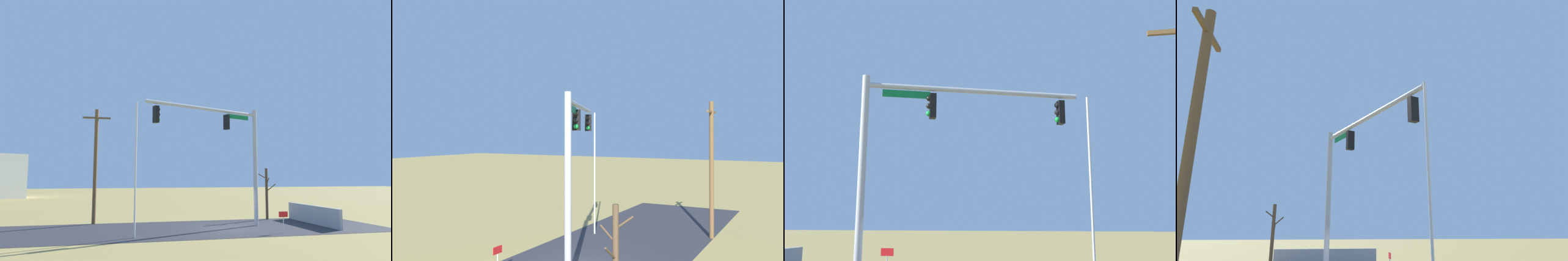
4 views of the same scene
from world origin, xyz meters
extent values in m
plane|color=#9E894C|center=(0.00, 0.00, 0.00)|extent=(160.00, 160.00, 0.00)
cube|color=#2D2D33|center=(-4.00, 0.00, 0.01)|extent=(28.00, 8.00, 0.01)
cube|color=#B7B5AD|center=(3.17, 0.51, 0.00)|extent=(6.00, 6.00, 0.01)
cube|color=#A8A8AD|center=(6.32, 0.49, 0.62)|extent=(0.20, 6.42, 1.24)
cylinder|color=#B2B5BA|center=(2.17, 0.51, 3.87)|extent=(0.28, 0.28, 7.74)
cylinder|color=#B2B5BA|center=(-1.72, -1.09, 7.39)|extent=(7.86, 3.38, 0.20)
cube|color=#0F7238|center=(0.77, -0.06, 7.11)|extent=(1.68, 0.71, 0.28)
cube|color=black|center=(-0.16, -0.45, 6.69)|extent=(0.36, 0.42, 0.96)
sphere|color=black|center=(-0.02, -0.39, 6.99)|extent=(0.22, 0.22, 0.22)
sphere|color=black|center=(-0.02, -0.39, 6.69)|extent=(0.22, 0.22, 0.22)
sphere|color=green|center=(-0.02, -0.39, 6.39)|extent=(0.22, 0.22, 0.22)
cube|color=black|center=(-4.99, -2.43, 6.69)|extent=(0.36, 0.42, 0.96)
sphere|color=black|center=(-4.85, -2.37, 6.99)|extent=(0.22, 0.22, 0.22)
sphere|color=black|center=(-4.85, -2.37, 6.69)|extent=(0.22, 0.22, 0.22)
sphere|color=green|center=(-4.85, -2.37, 6.39)|extent=(0.22, 0.22, 0.22)
cylinder|color=silver|center=(-6.07, -2.57, 3.66)|extent=(0.10, 0.10, 7.32)
cylinder|color=brown|center=(-8.31, 3.90, 3.96)|extent=(0.26, 0.26, 7.92)
cube|color=brown|center=(-8.31, 3.90, 7.32)|extent=(1.90, 0.12, 0.12)
cylinder|color=brown|center=(4.36, 3.60, 1.92)|extent=(0.20, 0.20, 3.84)
cylinder|color=brown|center=(4.73, 3.60, 2.37)|extent=(0.78, 0.07, 0.57)
cylinder|color=brown|center=(4.13, 3.79, 3.24)|extent=(0.54, 0.47, 0.39)
cylinder|color=brown|center=(4.34, 3.32, 2.86)|extent=(0.12, 0.61, 0.55)
cylinder|color=silver|center=(2.41, -2.87, 0.45)|extent=(0.04, 0.04, 0.90)
cube|color=red|center=(2.41, -2.87, 1.06)|extent=(0.56, 0.02, 0.32)
camera|label=1|loc=(-7.78, -22.98, 3.26)|focal=34.28mm
camera|label=2|loc=(16.43, 9.12, 6.09)|focal=38.51mm
camera|label=3|loc=(-5.01, 16.11, 2.43)|focal=42.25mm
camera|label=4|loc=(-16.49, 0.72, 2.36)|focal=30.96mm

